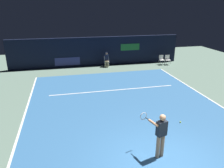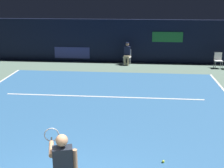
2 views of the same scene
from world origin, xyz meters
The scene contains 7 objects.
ground_plane centered at (0.00, 5.09, 0.00)m, with size 31.15×31.15×0.00m, color slate.
court_surface centered at (0.00, 5.09, 0.01)m, with size 10.49×12.18×0.01m, color #336699.
line_service centered at (0.00, 7.22, 0.01)m, with size 8.18×0.10×0.01m, color white.
back_wall centered at (0.00, 13.80, 1.30)m, with size 15.47×0.33×2.60m.
line_judge_on_chair centered at (0.73, 13.07, 0.69)m, with size 0.49×0.56×1.32m.
courtside_chair_near centered at (5.92, 12.72, 0.50)m, with size 0.44×0.42×0.88m.
tennis_ball centered at (2.10, 2.44, 0.05)m, with size 0.07×0.07×0.07m, color #CCE033.
Camera 2 is at (1.40, -4.23, 4.12)m, focal length 47.63 mm.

